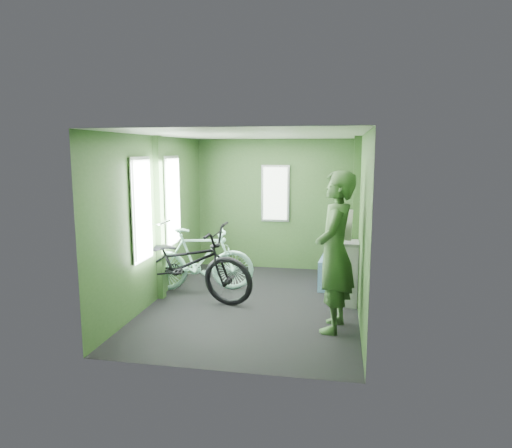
{
  "coord_description": "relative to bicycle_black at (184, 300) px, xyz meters",
  "views": [
    {
      "loc": [
        1.13,
        -5.97,
        2.09
      ],
      "look_at": [
        0.0,
        0.1,
        1.1
      ],
      "focal_mm": 32.0,
      "sensor_mm": 36.0,
      "label": 1
    }
  ],
  "objects": [
    {
      "name": "bicycle_black",
      "position": [
        0.0,
        0.0,
        0.0
      ],
      "size": [
        2.19,
        1.19,
        1.18
      ],
      "primitive_type": "imported",
      "rotation": [
        0.0,
        -0.13,
        1.41
      ],
      "color": "black",
      "rests_on": "ground"
    },
    {
      "name": "passenger",
      "position": [
        2.09,
        -0.68,
        0.94
      ],
      "size": [
        0.54,
        0.75,
        1.87
      ],
      "rotation": [
        0.0,
        0.0,
        -1.71
      ],
      "color": "#395930",
      "rests_on": "ground"
    },
    {
      "name": "room",
      "position": [
        0.97,
        0.11,
        1.44
      ],
      "size": [
        4.0,
        4.02,
        2.31
      ],
      "color": "black",
      "rests_on": "ground"
    },
    {
      "name": "waste_box",
      "position": [
        2.27,
        0.28,
        0.44
      ],
      "size": [
        0.26,
        0.36,
        0.88
      ],
      "primitive_type": "cube",
      "color": "gray",
      "rests_on": "ground"
    },
    {
      "name": "bench_seat",
      "position": [
        2.16,
        1.16,
        0.29
      ],
      "size": [
        0.58,
        0.95,
        0.97
      ],
      "rotation": [
        0.0,
        0.0,
        -0.08
      ],
      "color": "#304966",
      "rests_on": "ground"
    },
    {
      "name": "bicycle_mint",
      "position": [
        0.09,
        0.48,
        0.0
      ],
      "size": [
        1.7,
        0.9,
        1.02
      ],
      "primitive_type": "imported",
      "rotation": [
        0.0,
        -0.1,
        1.8
      ],
      "color": "#A4E9D5",
      "rests_on": "ground"
    }
  ]
}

